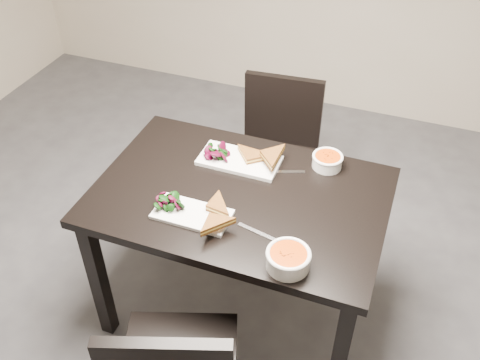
# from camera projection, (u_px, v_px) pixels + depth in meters

# --- Properties ---
(table) EXTENTS (1.20, 0.80, 0.75)m
(table) POSITION_uv_depth(u_px,v_px,m) (240.00, 211.00, 2.27)
(table) COLOR black
(table) RESTS_ON ground
(chair_far) EXTENTS (0.45, 0.45, 0.85)m
(chair_far) POSITION_uv_depth(u_px,v_px,m) (277.00, 147.00, 2.90)
(chair_far) COLOR black
(chair_far) RESTS_ON ground
(plate_near) EXTENTS (0.30, 0.15, 0.02)m
(plate_near) POSITION_uv_depth(u_px,v_px,m) (192.00, 214.00, 2.10)
(plate_near) COLOR white
(plate_near) RESTS_ON table
(sandwich_near) EXTENTS (0.17, 0.13, 0.05)m
(sandwich_near) POSITION_uv_depth(u_px,v_px,m) (209.00, 210.00, 2.07)
(sandwich_near) COLOR brown
(sandwich_near) RESTS_ON plate_near
(salad_near) EXTENTS (0.09, 0.09, 0.04)m
(salad_near) POSITION_uv_depth(u_px,v_px,m) (169.00, 203.00, 2.11)
(salad_near) COLOR black
(salad_near) RESTS_ON plate_near
(soup_bowl_near) EXTENTS (0.16, 0.16, 0.07)m
(soup_bowl_near) POSITION_uv_depth(u_px,v_px,m) (288.00, 258.00, 1.88)
(soup_bowl_near) COLOR white
(soup_bowl_near) RESTS_ON table
(cutlery_near) EXTENTS (0.18, 0.05, 0.00)m
(cutlery_near) POSITION_uv_depth(u_px,v_px,m) (259.00, 233.00, 2.03)
(cutlery_near) COLOR silver
(cutlery_near) RESTS_ON table
(plate_far) EXTENTS (0.35, 0.18, 0.02)m
(plate_far) POSITION_uv_depth(u_px,v_px,m) (239.00, 160.00, 2.36)
(plate_far) COLOR white
(plate_far) RESTS_ON table
(sandwich_far) EXTENTS (0.22, 0.21, 0.06)m
(sandwich_far) POSITION_uv_depth(u_px,v_px,m) (252.00, 159.00, 2.31)
(sandwich_far) COLOR brown
(sandwich_far) RESTS_ON plate_far
(salad_far) EXTENTS (0.11, 0.10, 0.05)m
(salad_far) POSITION_uv_depth(u_px,v_px,m) (218.00, 150.00, 2.37)
(salad_far) COLOR black
(salad_far) RESTS_ON plate_far
(soup_bowl_far) EXTENTS (0.13, 0.13, 0.06)m
(soup_bowl_far) POSITION_uv_depth(u_px,v_px,m) (327.00, 160.00, 2.32)
(soup_bowl_far) COLOR white
(soup_bowl_far) RESTS_ON table
(cutlery_far) EXTENTS (0.17, 0.08, 0.00)m
(cutlery_far) POSITION_uv_depth(u_px,v_px,m) (284.00, 172.00, 2.31)
(cutlery_far) COLOR silver
(cutlery_far) RESTS_ON table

